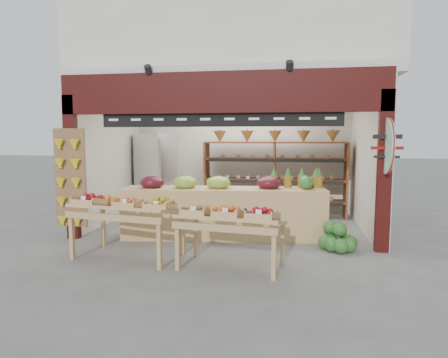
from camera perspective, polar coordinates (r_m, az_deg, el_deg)
ground at (r=8.16m, az=0.47°, el=-7.40°), size 60.00×60.00×0.00m
shop_structure at (r=9.75m, az=2.03°, el=18.01°), size 6.36×5.12×5.40m
banana_board at (r=7.79m, az=-21.20°, el=-0.12°), size 0.60×0.15×1.80m
gift_sign at (r=6.87m, az=22.23°, el=4.38°), size 0.04×0.93×0.92m
back_shelving at (r=9.57m, az=7.24°, el=2.09°), size 3.36×0.55×2.05m
refrigerator at (r=10.26m, az=-9.72°, el=0.89°), size 0.98×0.98×1.98m
cardboard_stack at (r=9.26m, az=-7.02°, el=-4.28°), size 0.99×0.72×0.67m
mid_counter at (r=7.53m, az=-0.10°, el=-4.53°), size 3.82×1.15×1.17m
display_table_left at (r=6.55m, az=-14.12°, el=-3.86°), size 1.76×1.16×1.04m
display_table_right at (r=5.79m, az=1.07°, el=-5.33°), size 1.60×1.03×0.97m
watermelon_pile at (r=7.04m, az=16.00°, el=-8.34°), size 0.65×0.63×0.48m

